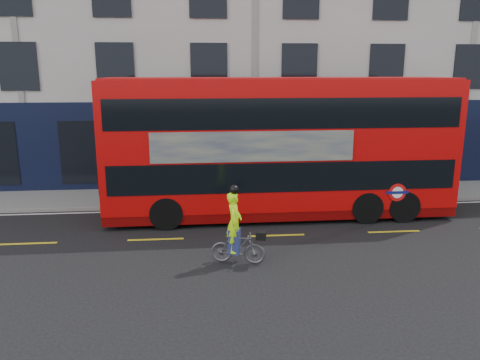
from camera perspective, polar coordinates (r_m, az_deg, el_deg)
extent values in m
plane|color=black|center=(14.29, 5.65, -8.79)|extent=(120.00, 120.00, 0.00)
cube|color=slate|center=(20.36, 2.19, -1.82)|extent=(60.00, 3.00, 0.12)
cube|color=slate|center=(18.93, 2.79, -2.98)|extent=(60.00, 0.12, 0.13)
cube|color=#B9B5AE|center=(26.21, 0.38, 17.95)|extent=(50.00, 10.00, 15.00)
cube|color=black|center=(21.40, 1.71, 4.23)|extent=(50.00, 0.08, 4.00)
cube|color=silver|center=(18.66, 2.91, -3.41)|extent=(58.00, 0.10, 0.01)
cube|color=#BC0707|center=(17.25, 4.80, 4.61)|extent=(12.58, 2.92, 4.51)
cube|color=#5E0303|center=(17.78, 4.65, -3.15)|extent=(12.58, 2.86, 0.34)
cube|color=black|center=(17.43, 4.73, 1.36)|extent=(12.08, 2.95, 1.03)
cube|color=black|center=(17.12, 4.87, 8.49)|extent=(12.08, 2.95, 1.03)
cube|color=#9B0B0B|center=(17.06, 4.95, 12.20)|extent=(12.33, 2.80, 0.09)
cube|color=black|center=(19.57, 23.22, 1.63)|extent=(0.05, 2.57, 1.03)
cube|color=black|center=(19.29, 23.81, 7.96)|extent=(0.05, 2.57, 1.03)
cube|color=black|center=(17.45, -16.09, 0.89)|extent=(0.05, 2.57, 1.03)
cube|color=#9A986A|center=(15.64, 1.63, 4.08)|extent=(6.86, 0.07, 1.03)
cylinder|color=red|center=(17.40, 18.64, -1.45)|extent=(0.64, 0.02, 0.64)
cylinder|color=white|center=(17.40, 18.65, -1.45)|extent=(0.41, 0.02, 0.41)
cube|color=#0C1459|center=(17.39, 18.66, -1.46)|extent=(0.80, 0.02, 0.10)
cylinder|color=black|center=(18.97, 17.69, -1.98)|extent=(1.16, 2.91, 1.14)
cylinder|color=black|center=(18.47, 13.77, -2.13)|extent=(1.16, 2.91, 1.14)
cylinder|color=black|center=(17.47, -8.75, -2.78)|extent=(1.16, 2.91, 1.14)
imported|color=#4E5054|center=(13.33, -0.26, -8.24)|extent=(1.61, 0.79, 0.93)
imported|color=#9EDF0B|center=(13.09, -0.70, -5.17)|extent=(0.55, 0.71, 1.72)
cube|color=black|center=(13.11, 2.57, -6.79)|extent=(0.33, 0.28, 0.22)
cube|color=navy|center=(13.27, -0.69, -7.45)|extent=(0.38, 0.44, 0.70)
sphere|color=black|center=(12.82, -0.71, -1.18)|extent=(0.26, 0.26, 0.26)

